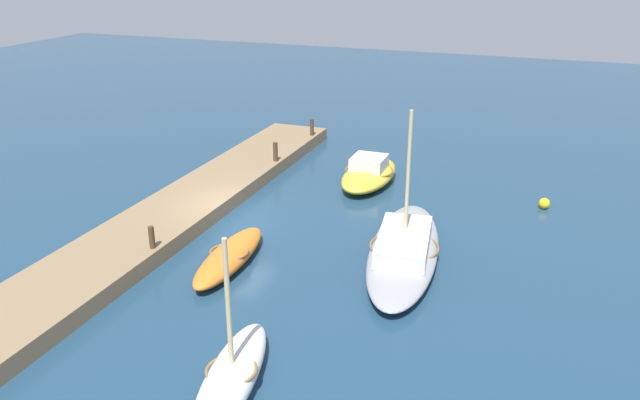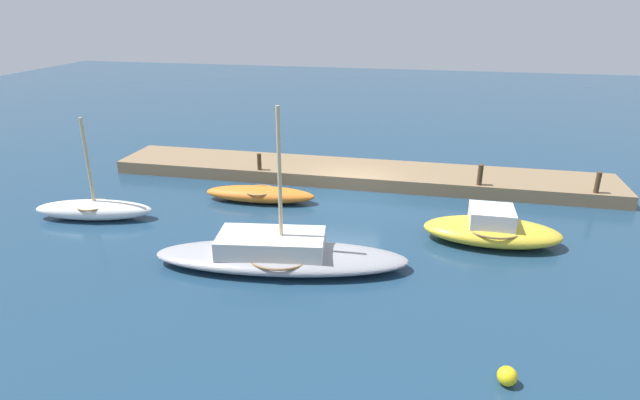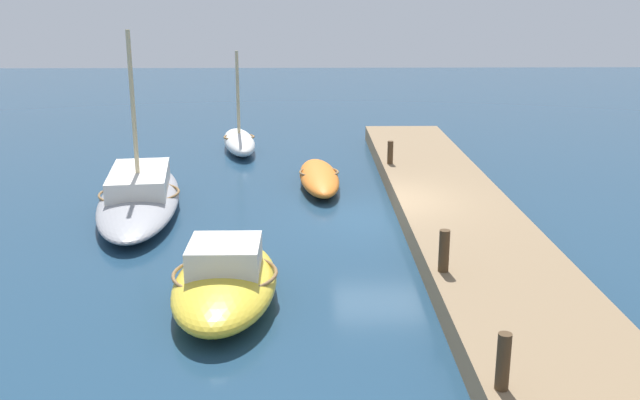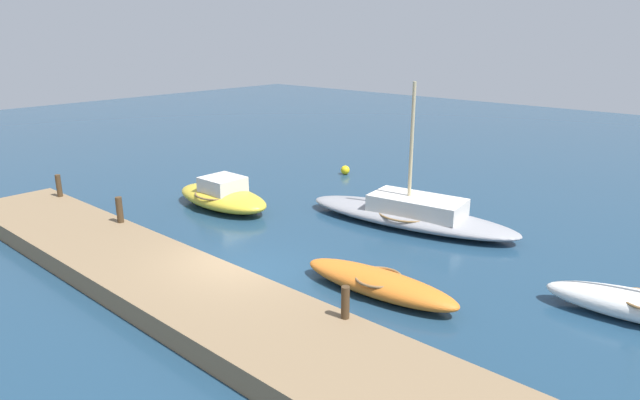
{
  "view_description": "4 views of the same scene",
  "coord_description": "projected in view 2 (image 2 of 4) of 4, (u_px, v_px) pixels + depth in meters",
  "views": [
    {
      "loc": [
        19.5,
        10.8,
        9.56
      ],
      "look_at": [
        -0.27,
        3.3,
        1.11
      ],
      "focal_mm": 35.97,
      "sensor_mm": 36.0,
      "label": 1
    },
    {
      "loc": [
        -3.12,
        20.42,
        7.73
      ],
      "look_at": [
        0.43,
        4.0,
        1.21
      ],
      "focal_mm": 29.32,
      "sensor_mm": 36.0,
      "label": 2
    },
    {
      "loc": [
        -18.51,
        1.98,
        5.85
      ],
      "look_at": [
        0.12,
        1.65,
        0.52
      ],
      "focal_mm": 40.33,
      "sensor_mm": 36.0,
      "label": 3
    },
    {
      "loc": [
        10.88,
        -9.04,
        6.52
      ],
      "look_at": [
        -0.98,
        4.31,
        1.04
      ],
      "focal_mm": 30.84,
      "sensor_mm": 36.0,
      "label": 4
    }
  ],
  "objects": [
    {
      "name": "ground_plane",
      "position": [
        350.0,
        194.0,
        22.02
      ],
      "size": [
        84.0,
        84.0,
        0.0
      ],
      "primitive_type": "plane",
      "color": "navy"
    },
    {
      "name": "mooring_post_mid_east",
      "position": [
        259.0,
        162.0,
        23.15
      ],
      "size": [
        0.19,
        0.19,
        0.74
      ],
      "primitive_type": "cylinder",
      "color": "#47331E",
      "rests_on": "dock_platform"
    },
    {
      "name": "marker_buoy",
      "position": [
        507.0,
        376.0,
        11.1
      ],
      "size": [
        0.43,
        0.43,
        0.43
      ],
      "primitive_type": "sphere",
      "color": "yellow",
      "rests_on": "ground_plane"
    },
    {
      "name": "dock_platform",
      "position": [
        357.0,
        173.0,
        23.69
      ],
      "size": [
        22.28,
        3.0,
        0.56
      ],
      "primitive_type": "cube",
      "color": "#846B4C",
      "rests_on": "ground_plane"
    },
    {
      "name": "mooring_post_west",
      "position": [
        598.0,
        183.0,
        20.39
      ],
      "size": [
        0.19,
        0.19,
        0.84
      ],
      "primitive_type": "cylinder",
      "color": "#47331E",
      "rests_on": "dock_platform"
    },
    {
      "name": "rowboat_white",
      "position": [
        94.0,
        209.0,
        19.42
      ],
      "size": [
        4.5,
        1.9,
        3.84
      ],
      "rotation": [
        0.0,
        0.0,
        0.18
      ],
      "color": "white",
      "rests_on": "ground_plane"
    },
    {
      "name": "motorboat_yellow",
      "position": [
        492.0,
        229.0,
        17.5
      ],
      "size": [
        4.51,
        2.08,
        1.23
      ],
      "rotation": [
        0.0,
        0.0,
        -0.0
      ],
      "color": "gold",
      "rests_on": "ground_plane"
    },
    {
      "name": "rowboat_orange",
      "position": [
        260.0,
        194.0,
        21.1
      ],
      "size": [
        4.54,
        1.47,
        0.62
      ],
      "rotation": [
        0.0,
        0.0,
        0.06
      ],
      "color": "orange",
      "rests_on": "ground_plane"
    },
    {
      "name": "sailboat_grey",
      "position": [
        279.0,
        254.0,
        15.95
      ],
      "size": [
        8.02,
        3.26,
        4.97
      ],
      "rotation": [
        0.0,
        0.0,
        0.14
      ],
      "color": "#939399",
      "rests_on": "ground_plane"
    },
    {
      "name": "mooring_post_mid_west",
      "position": [
        480.0,
        175.0,
        21.27
      ],
      "size": [
        0.21,
        0.21,
        0.85
      ],
      "primitive_type": "cylinder",
      "color": "#47331E",
      "rests_on": "dock_platform"
    }
  ]
}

